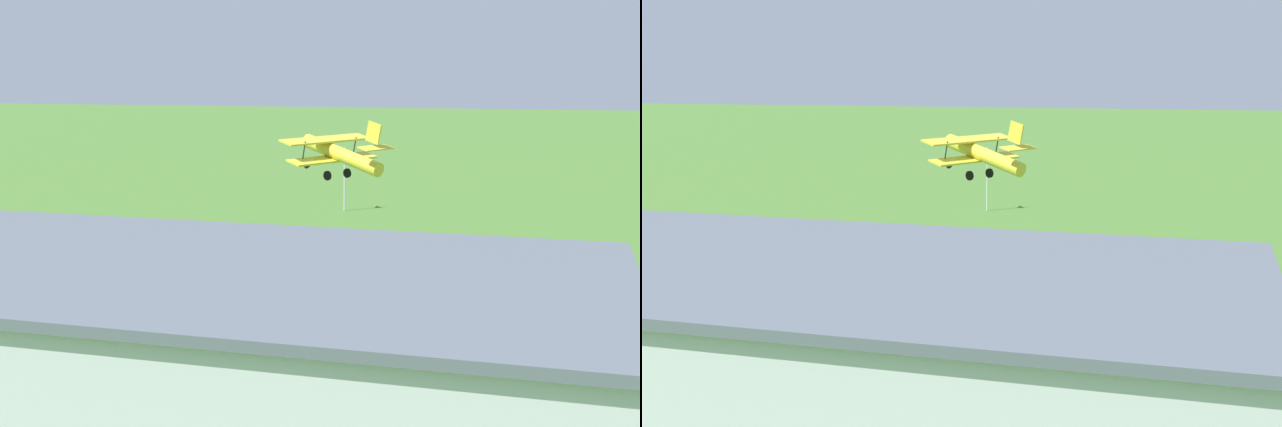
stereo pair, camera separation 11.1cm
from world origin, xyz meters
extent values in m
plane|color=#47752D|center=(0.00, 0.00, 0.00)|extent=(400.00, 400.00, 0.00)
cube|color=silver|center=(-4.21, 35.19, 3.06)|extent=(30.28, 16.29, 6.12)
cube|color=slate|center=(-4.21, 35.19, 6.30)|extent=(30.90, 16.91, 0.35)
cube|color=#384251|center=(-4.56, 27.69, 2.51)|extent=(10.00, 0.63, 5.02)
cylinder|color=yellow|center=(-3.90, 7.53, 7.49)|extent=(6.28, 4.53, 2.42)
cone|color=black|center=(-0.82, 5.53, 6.67)|extent=(1.06, 1.01, 0.81)
cube|color=yellow|center=(-3.26, 7.11, 7.17)|extent=(5.16, 7.03, 0.39)
cube|color=yellow|center=(-2.67, 6.73, 8.42)|extent=(5.16, 7.03, 0.39)
cube|color=yellow|center=(-6.27, 9.06, 9.12)|extent=(1.19, 0.82, 1.51)
cube|color=yellow|center=(-6.45, 9.18, 8.17)|extent=(2.16, 2.67, 0.27)
cylinder|color=black|center=(-4.09, 6.51, 6.14)|extent=(0.61, 0.47, 0.64)
cylinder|color=black|center=(-3.05, 8.11, 6.14)|extent=(0.61, 0.47, 0.64)
cylinder|color=#332D28|center=(-4.28, 4.89, 7.80)|extent=(0.36, 0.27, 1.36)
cylinder|color=#332D28|center=(-1.65, 8.95, 7.80)|extent=(0.36, 0.27, 1.36)
cube|color=#23389E|center=(-17.22, 21.65, 0.70)|extent=(2.08, 4.76, 0.76)
cube|color=#2D3842|center=(-17.22, 21.65, 1.37)|extent=(1.71, 2.71, 0.57)
cylinder|color=black|center=(-17.96, 23.29, 0.32)|extent=(0.27, 0.66, 0.64)
cylinder|color=black|center=(-16.24, 23.15, 0.32)|extent=(0.27, 0.66, 0.64)
cylinder|color=black|center=(-18.20, 20.14, 0.32)|extent=(0.27, 0.66, 0.64)
cylinder|color=black|center=(-16.49, 20.01, 0.32)|extent=(0.27, 0.66, 0.64)
cube|color=#1E6B38|center=(11.51, 21.17, 0.69)|extent=(1.82, 4.41, 0.74)
cube|color=#2D3842|center=(11.51, 21.17, 1.35)|extent=(1.56, 2.48, 0.58)
cylinder|color=black|center=(10.62, 22.63, 0.32)|extent=(0.24, 0.65, 0.64)
cylinder|color=black|center=(10.71, 19.66, 0.32)|extent=(0.24, 0.65, 0.64)
cylinder|color=black|center=(12.40, 19.71, 0.32)|extent=(0.24, 0.65, 0.64)
cylinder|color=orange|center=(2.23, 19.24, 0.41)|extent=(0.45, 0.45, 0.81)
cylinder|color=orange|center=(2.23, 19.24, 1.10)|extent=(0.54, 0.54, 0.58)
sphere|color=beige|center=(2.23, 19.24, 1.50)|extent=(0.22, 0.22, 0.22)
cylinder|color=#3F3F47|center=(10.20, 18.09, 0.41)|extent=(0.45, 0.45, 0.82)
cylinder|color=#72338C|center=(10.20, 18.09, 1.11)|extent=(0.53, 0.53, 0.58)
sphere|color=#D8AD84|center=(10.20, 18.09, 1.51)|extent=(0.22, 0.22, 0.22)
cylinder|color=silver|center=(0.06, -13.71, 2.97)|extent=(0.12, 0.12, 5.94)
cone|color=orange|center=(0.76, -13.71, 5.79)|extent=(0.85, 1.40, 0.60)
camera|label=1|loc=(-15.03, 63.38, 13.51)|focal=48.22mm
camera|label=2|loc=(-15.13, 63.36, 13.51)|focal=48.22mm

